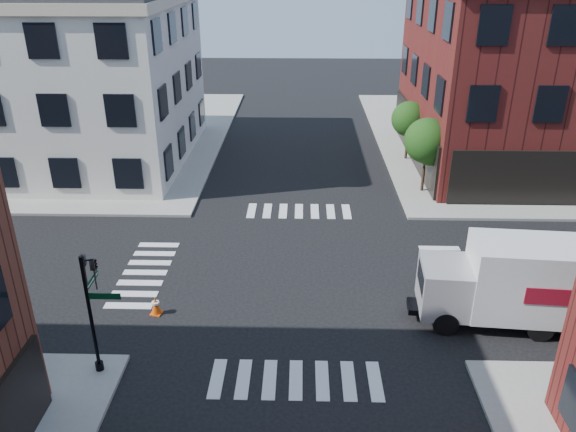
% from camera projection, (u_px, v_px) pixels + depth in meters
% --- Properties ---
extents(ground, '(120.00, 120.00, 0.00)m').
position_uv_depth(ground, '(298.00, 275.00, 25.52)').
color(ground, black).
rests_on(ground, ground).
extents(sidewalk_ne, '(30.00, 30.00, 0.15)m').
position_uv_depth(sidewalk_ne, '(567.00, 140.00, 44.06)').
color(sidewalk_ne, gray).
rests_on(sidewalk_ne, ground).
extents(sidewalk_nw, '(30.00, 30.00, 0.15)m').
position_uv_depth(sidewalk_nw, '(39.00, 136.00, 45.02)').
color(sidewalk_nw, gray).
rests_on(sidewalk_nw, ground).
extents(building_nw, '(22.00, 16.00, 11.00)m').
position_uv_depth(building_nw, '(22.00, 80.00, 38.16)').
color(building_nw, silver).
rests_on(building_nw, ground).
extents(tree_near, '(2.69, 2.69, 4.49)m').
position_uv_depth(tree_near, '(428.00, 143.00, 33.07)').
color(tree_near, black).
rests_on(tree_near, ground).
extents(tree_far, '(2.43, 2.43, 4.07)m').
position_uv_depth(tree_far, '(410.00, 121.00, 38.63)').
color(tree_far, black).
rests_on(tree_far, ground).
extents(signal_pole, '(1.29, 1.24, 4.60)m').
position_uv_depth(signal_pole, '(92.00, 301.00, 18.42)').
color(signal_pole, black).
rests_on(signal_pole, ground).
extents(box_truck, '(7.90, 2.95, 3.51)m').
position_uv_depth(box_truck, '(526.00, 283.00, 21.40)').
color(box_truck, silver).
rests_on(box_truck, ground).
extents(traffic_cone, '(0.52, 0.52, 0.79)m').
position_uv_depth(traffic_cone, '(156.00, 306.00, 22.58)').
color(traffic_cone, '#E24B0A').
rests_on(traffic_cone, ground).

